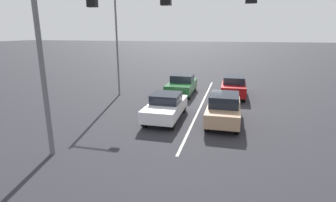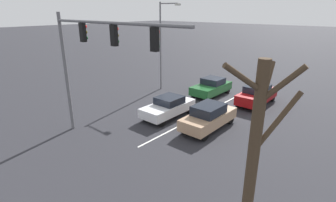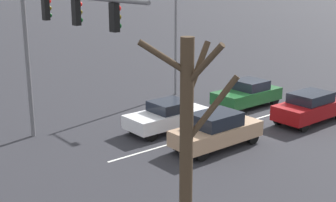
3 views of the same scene
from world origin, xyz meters
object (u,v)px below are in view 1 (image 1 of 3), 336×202
Objects in this scene: car_maroon_leftlane_second at (234,86)px; street_lamp_right_shoulder at (120,35)px; traffic_signal_gantry at (111,19)px; car_darkgreen_midlane_second at (182,85)px; car_tan_leftlane_front at (224,108)px; car_white_midlane_front at (166,106)px.

street_lamp_right_shoulder is (8.51, 1.72, 3.77)m from car_maroon_leftlane_second.
car_maroon_leftlane_second is at bearing -109.11° from traffic_signal_gantry.
car_maroon_leftlane_second reaches higher than car_darkgreen_midlane_second.
car_darkgreen_midlane_second is 0.95× the size of car_maroon_leftlane_second.
car_tan_leftlane_front is 6.40m from car_maroon_leftlane_second.
car_darkgreen_midlane_second is 0.44× the size of traffic_signal_gantry.
car_tan_leftlane_front is 10.03m from street_lamp_right_shoulder.
traffic_signal_gantry is at bearing 85.24° from car_white_midlane_front.
car_darkgreen_midlane_second is at bearing -87.14° from car_white_midlane_front.
street_lamp_right_shoulder is (8.03, -4.66, 3.78)m from car_tan_leftlane_front.
street_lamp_right_shoulder reaches higher than car_tan_leftlane_front.
car_tan_leftlane_front is 0.46× the size of traffic_signal_gantry.
street_lamp_right_shoulder is at bearing 11.42° from car_maroon_leftlane_second.
traffic_signal_gantry is at bearing 89.29° from car_darkgreen_midlane_second.
car_maroon_leftlane_second is 13.47m from traffic_signal_gantry.
street_lamp_right_shoulder is at bearing -30.14° from car_tan_leftlane_front.
traffic_signal_gantry is (4.16, 12.02, 4.44)m from car_maroon_leftlane_second.
car_tan_leftlane_front is at bearing -177.34° from car_white_midlane_front.
traffic_signal_gantry is at bearing 112.87° from street_lamp_right_shoulder.
car_maroon_leftlane_second is at bearing -175.96° from car_darkgreen_midlane_second.
car_darkgreen_midlane_second is at bearing -59.85° from car_tan_leftlane_front.
car_darkgreen_midlane_second is 0.53× the size of street_lamp_right_shoulder.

